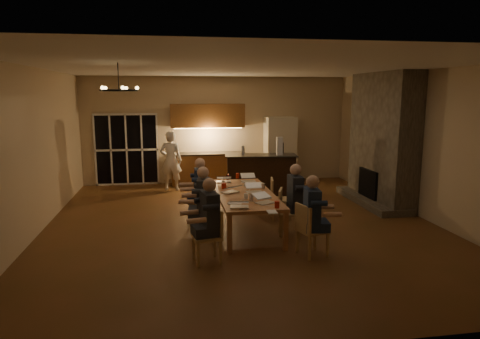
% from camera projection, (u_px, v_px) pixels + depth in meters
% --- Properties ---
extents(floor, '(9.00, 9.00, 0.00)m').
position_uv_depth(floor, '(241.00, 224.00, 8.95)').
color(floor, brown).
rests_on(floor, ground).
extents(back_wall, '(8.00, 0.04, 3.20)m').
position_uv_depth(back_wall, '(217.00, 130.00, 13.06)').
color(back_wall, tan).
rests_on(back_wall, ground).
extents(left_wall, '(0.04, 9.00, 3.20)m').
position_uv_depth(left_wall, '(31.00, 153.00, 8.02)').
color(left_wall, tan).
rests_on(left_wall, ground).
extents(right_wall, '(0.04, 9.00, 3.20)m').
position_uv_depth(right_wall, '(423.00, 145.00, 9.32)').
color(right_wall, tan).
rests_on(right_wall, ground).
extents(ceiling, '(8.00, 9.00, 0.04)m').
position_uv_depth(ceiling, '(241.00, 67.00, 8.39)').
color(ceiling, white).
rests_on(ceiling, back_wall).
extents(french_doors, '(1.86, 0.08, 2.10)m').
position_uv_depth(french_doors, '(127.00, 150.00, 12.67)').
color(french_doors, black).
rests_on(french_doors, ground).
extents(fireplace, '(0.58, 2.50, 3.20)m').
position_uv_depth(fireplace, '(382.00, 139.00, 10.43)').
color(fireplace, '#62594D').
rests_on(fireplace, ground).
extents(kitchenette, '(2.24, 0.68, 2.40)m').
position_uv_depth(kitchenette, '(208.00, 144.00, 12.77)').
color(kitchenette, brown).
rests_on(kitchenette, ground).
extents(refrigerator, '(0.90, 0.68, 2.00)m').
position_uv_depth(refrigerator, '(280.00, 150.00, 13.11)').
color(refrigerator, beige).
rests_on(refrigerator, ground).
extents(dining_table, '(1.10, 2.74, 0.75)m').
position_uv_depth(dining_table, '(245.00, 211.00, 8.58)').
color(dining_table, '#BE7C4C').
rests_on(dining_table, ground).
extents(bar_island, '(1.98, 0.90, 1.08)m').
position_uv_depth(bar_island, '(261.00, 175.00, 11.54)').
color(bar_island, black).
rests_on(bar_island, ground).
extents(chair_left_near, '(0.50, 0.50, 0.89)m').
position_uv_depth(chair_left_near, '(207.00, 236.00, 6.85)').
color(chair_left_near, tan).
rests_on(chair_left_near, ground).
extents(chair_left_mid, '(0.45, 0.45, 0.89)m').
position_uv_depth(chair_left_mid, '(204.00, 215.00, 8.02)').
color(chair_left_mid, tan).
rests_on(chair_left_mid, ground).
extents(chair_left_far, '(0.53, 0.53, 0.89)m').
position_uv_depth(chair_left_far, '(200.00, 201.00, 9.07)').
color(chair_left_far, tan).
rests_on(chair_left_far, ground).
extents(chair_right_near, '(0.55, 0.55, 0.89)m').
position_uv_depth(chair_right_near, '(313.00, 230.00, 7.17)').
color(chair_right_near, tan).
rests_on(chair_right_near, ground).
extents(chair_right_mid, '(0.56, 0.56, 0.89)m').
position_uv_depth(chair_right_mid, '(291.00, 212.00, 8.22)').
color(chair_right_mid, tan).
rests_on(chair_right_mid, ground).
extents(chair_right_far, '(0.51, 0.51, 0.89)m').
position_uv_depth(chair_right_far, '(281.00, 199.00, 9.26)').
color(chair_right_far, tan).
rests_on(chair_right_far, ground).
extents(person_left_near, '(0.70, 0.70, 1.38)m').
position_uv_depth(person_left_near, '(210.00, 220.00, 6.87)').
color(person_left_near, '#272B32').
rests_on(person_left_near, ground).
extents(person_right_near, '(0.67, 0.67, 1.38)m').
position_uv_depth(person_right_near, '(312.00, 216.00, 7.10)').
color(person_right_near, '#1E314B').
rests_on(person_right_near, ground).
extents(person_left_mid, '(0.68, 0.68, 1.38)m').
position_uv_depth(person_left_mid, '(203.00, 203.00, 7.94)').
color(person_left_mid, '#32363B').
rests_on(person_left_mid, ground).
extents(person_right_mid, '(0.60, 0.60, 1.38)m').
position_uv_depth(person_right_mid, '(295.00, 199.00, 8.22)').
color(person_right_mid, '#272B32').
rests_on(person_right_mid, ground).
extents(person_left_far, '(0.60, 0.60, 1.38)m').
position_uv_depth(person_left_far, '(200.00, 190.00, 8.97)').
color(person_left_far, '#1E314B').
rests_on(person_left_far, ground).
extents(standing_person, '(0.68, 0.51, 1.68)m').
position_uv_depth(standing_person, '(171.00, 161.00, 12.00)').
color(standing_person, white).
rests_on(standing_person, ground).
extents(chandelier, '(0.62, 0.62, 0.03)m').
position_uv_depth(chandelier, '(119.00, 90.00, 7.12)').
color(chandelier, black).
rests_on(chandelier, ceiling).
extents(laptop_a, '(0.36, 0.33, 0.23)m').
position_uv_depth(laptop_a, '(239.00, 201.00, 7.40)').
color(laptop_a, silver).
rests_on(laptop_a, dining_table).
extents(laptop_b, '(0.41, 0.40, 0.23)m').
position_uv_depth(laptop_b, '(265.00, 197.00, 7.69)').
color(laptop_b, silver).
rests_on(laptop_b, dining_table).
extents(laptop_c, '(0.42, 0.40, 0.23)m').
position_uv_depth(laptop_c, '(230.00, 187.00, 8.53)').
color(laptop_c, silver).
rests_on(laptop_c, dining_table).
extents(laptop_d, '(0.32, 0.28, 0.23)m').
position_uv_depth(laptop_d, '(254.00, 187.00, 8.52)').
color(laptop_d, silver).
rests_on(laptop_d, dining_table).
extents(laptop_e, '(0.35, 0.31, 0.23)m').
position_uv_depth(laptop_e, '(224.00, 177.00, 9.53)').
color(laptop_e, silver).
rests_on(laptop_e, dining_table).
extents(laptop_f, '(0.33, 0.29, 0.23)m').
position_uv_depth(laptop_f, '(249.00, 177.00, 9.55)').
color(laptop_f, silver).
rests_on(laptop_f, dining_table).
extents(mug_front, '(0.08, 0.08, 0.10)m').
position_uv_depth(mug_front, '(246.00, 196.00, 8.02)').
color(mug_front, silver).
rests_on(mug_front, dining_table).
extents(mug_mid, '(0.09, 0.09, 0.10)m').
position_uv_depth(mug_mid, '(246.00, 184.00, 9.09)').
color(mug_mid, silver).
rests_on(mug_mid, dining_table).
extents(mug_back, '(0.08, 0.08, 0.10)m').
position_uv_depth(mug_back, '(224.00, 183.00, 9.21)').
color(mug_back, silver).
rests_on(mug_back, dining_table).
extents(redcup_near, '(0.08, 0.08, 0.12)m').
position_uv_depth(redcup_near, '(277.00, 204.00, 7.37)').
color(redcup_near, '#B51E0C').
rests_on(redcup_near, dining_table).
extents(redcup_mid, '(0.10, 0.10, 0.12)m').
position_uv_depth(redcup_mid, '(224.00, 186.00, 8.85)').
color(redcup_mid, '#B51E0C').
rests_on(redcup_mid, dining_table).
extents(redcup_far, '(0.08, 0.08, 0.12)m').
position_uv_depth(redcup_far, '(238.00, 176.00, 9.95)').
color(redcup_far, '#B51E0C').
rests_on(redcup_far, dining_table).
extents(can_silver, '(0.07, 0.07, 0.12)m').
position_uv_depth(can_silver, '(251.00, 197.00, 7.87)').
color(can_silver, '#B2B2B7').
rests_on(can_silver, dining_table).
extents(can_cola, '(0.07, 0.07, 0.12)m').
position_uv_depth(can_cola, '(228.00, 177.00, 9.83)').
color(can_cola, '#3F0F0C').
rests_on(can_cola, dining_table).
extents(can_right, '(0.07, 0.07, 0.12)m').
position_uv_depth(can_right, '(263.00, 186.00, 8.84)').
color(can_right, '#B2B2B7').
rests_on(can_right, dining_table).
extents(plate_near, '(0.26, 0.26, 0.02)m').
position_uv_depth(plate_near, '(265.00, 197.00, 8.10)').
color(plate_near, silver).
rests_on(plate_near, dining_table).
extents(plate_left, '(0.27, 0.27, 0.02)m').
position_uv_depth(plate_left, '(235.00, 203.00, 7.66)').
color(plate_left, silver).
rests_on(plate_left, dining_table).
extents(plate_far, '(0.23, 0.23, 0.02)m').
position_uv_depth(plate_far, '(259.00, 184.00, 9.32)').
color(plate_far, silver).
rests_on(plate_far, dining_table).
extents(notepad, '(0.17, 0.23, 0.01)m').
position_uv_depth(notepad, '(272.00, 212.00, 7.11)').
color(notepad, white).
rests_on(notepad, dining_table).
extents(bar_bottle, '(0.09, 0.09, 0.24)m').
position_uv_depth(bar_bottle, '(243.00, 150.00, 11.45)').
color(bar_bottle, '#99999E').
rests_on(bar_bottle, bar_island).
extents(bar_blender, '(0.16, 0.16, 0.48)m').
position_uv_depth(bar_blender, '(280.00, 146.00, 11.35)').
color(bar_blender, silver).
rests_on(bar_blender, bar_island).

